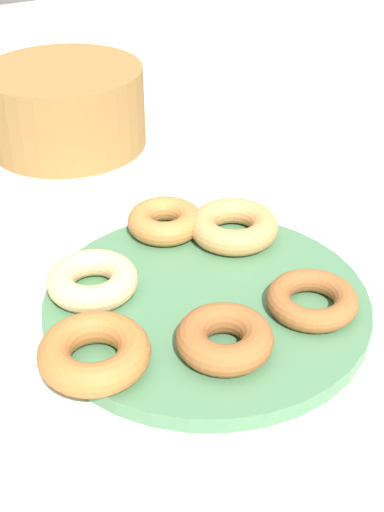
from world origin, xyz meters
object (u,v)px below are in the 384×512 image
donut_4 (94,353)px  basket (65,107)px  donut_1 (312,300)px  donut_plate (206,304)px  donut_2 (165,221)px  donut_0 (225,338)px  donut_5 (92,280)px  donut_3 (234,226)px

donut_4 → basket: size_ratio=0.44×
donut_1 → basket: (-0.07, 0.49, 0.03)m
donut_plate → donut_1: size_ratio=3.68×
donut_1 → donut_2: 0.20m
donut_plate → donut_0: (-0.02, -0.07, 0.02)m
donut_1 → donut_2: bearing=107.8°
donut_0 → donut_5: donut_0 is taller
donut_1 → donut_4: size_ratio=0.89×
donut_1 → donut_5: 0.21m
donut_2 → donut_4: donut_4 is taller
donut_2 → donut_4: size_ratio=0.85×
donut_0 → donut_4: bearing=161.8°
donut_3 → donut_5: size_ratio=1.08×
donut_2 → basket: (-0.01, 0.30, 0.03)m
donut_plate → donut_0: size_ratio=3.69×
donut_2 → donut_plate: bearing=-97.9°
donut_1 → donut_3: (-0.00, 0.14, 0.00)m
donut_5 → basket: size_ratio=0.41×
donut_2 → basket: size_ratio=0.38×
donut_3 → donut_1: bearing=-89.9°
donut_4 → donut_1: bearing=-6.3°
basket → donut_1: bearing=-82.2°
donut_plate → basket: bearing=88.5°
donut_0 → donut_2: 0.20m
donut_0 → donut_4: 0.11m
donut_0 → donut_5: size_ratio=0.96×
donut_0 → donut_2: same height
donut_1 → donut_4: donut_4 is taller
donut_4 → donut_0: bearing=-18.2°
donut_0 → donut_2: (0.04, 0.20, -0.00)m
donut_1 → donut_0: bearing=-173.2°
donut_0 → donut_3: same height
donut_1 → donut_plate: bearing=141.4°
donut_5 → donut_2: bearing=31.2°
donut_plate → donut_4: 0.14m
donut_plate → donut_2: size_ratio=3.84×
donut_1 → donut_3: 0.14m
donut_plate → donut_5: 0.11m
donut_0 → donut_1: donut_0 is taller
donut_3 → donut_4: (-0.21, -0.12, 0.00)m
donut_0 → donut_4: same height
donut_4 → donut_5: 0.11m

